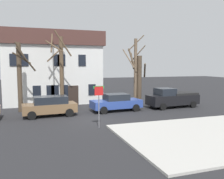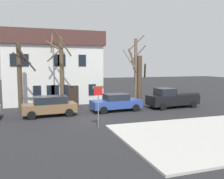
{
  "view_description": "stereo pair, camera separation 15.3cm",
  "coord_description": "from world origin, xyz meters",
  "views": [
    {
      "loc": [
        -4.71,
        -17.99,
        4.28
      ],
      "look_at": [
        2.65,
        4.02,
        1.91
      ],
      "focal_mm": 38.28,
      "sensor_mm": 36.0,
      "label": 1
    },
    {
      "loc": [
        -4.57,
        -18.04,
        4.28
      ],
      "look_at": [
        2.65,
        4.02,
        1.91
      ],
      "focal_mm": 38.28,
      "sensor_mm": 36.0,
      "label": 2
    }
  ],
  "objects": [
    {
      "name": "ground_plane",
      "position": [
        0.0,
        0.0,
        0.0
      ],
      "size": [
        120.0,
        120.0,
        0.0
      ],
      "primitive_type": "plane",
      "color": "#262628"
    },
    {
      "name": "sidewalk_slab",
      "position": [
        5.18,
        -6.42,
        0.06
      ],
      "size": [
        10.24,
        8.03,
        0.12
      ],
      "primitive_type": "cube",
      "color": "#B7B5AD",
      "rests_on": "ground_plane"
    },
    {
      "name": "building_main",
      "position": [
        -2.42,
        10.55,
        4.06
      ],
      "size": [
        10.9,
        6.59,
        7.97
      ],
      "color": "white",
      "rests_on": "ground_plane"
    },
    {
      "name": "tree_bare_near",
      "position": [
        -5.77,
        5.23,
        3.37
      ],
      "size": [
        1.98,
        1.68,
        6.35
      ],
      "color": "#4C3D2D",
      "rests_on": "ground_plane"
    },
    {
      "name": "tree_bare_mid",
      "position": [
        -2.05,
        5.71,
        3.9
      ],
      "size": [
        2.41,
        2.86,
        7.5
      ],
      "color": "brown",
      "rests_on": "ground_plane"
    },
    {
      "name": "tree_bare_far",
      "position": [
        5.88,
        5.76,
        3.8
      ],
      "size": [
        2.51,
        2.5,
        7.59
      ],
      "color": "brown",
      "rests_on": "ground_plane"
    },
    {
      "name": "tree_bare_end",
      "position": [
        6.28,
        5.7,
        2.92
      ],
      "size": [
        1.93,
        2.03,
        6.11
      ],
      "color": "#4C3D2D",
      "rests_on": "ground_plane"
    },
    {
      "name": "car_brown_wagon",
      "position": [
        -3.39,
        2.47,
        0.88
      ],
      "size": [
        4.49,
        2.22,
        1.69
      ],
      "color": "brown",
      "rests_on": "ground_plane"
    },
    {
      "name": "car_blue_sedan",
      "position": [
        2.67,
        2.84,
        0.81
      ],
      "size": [
        4.81,
        2.35,
        1.61
      ],
      "color": "#2D4799",
      "rests_on": "ground_plane"
    },
    {
      "name": "pickup_truck_black",
      "position": [
        8.69,
        2.81,
        0.96
      ],
      "size": [
        5.4,
        2.4,
        1.99
      ],
      "color": "black",
      "rests_on": "ground_plane"
    },
    {
      "name": "street_sign_pole",
      "position": [
        -0.46,
        -2.46,
        2.01
      ],
      "size": [
        0.76,
        0.07,
        2.88
      ],
      "color": "slate",
      "rests_on": "ground_plane"
    },
    {
      "name": "bicycle_leaning",
      "position": [
        -3.85,
        5.38,
        0.37
      ],
      "size": [
        1.74,
        0.25,
        1.03
      ],
      "color": "black",
      "rests_on": "ground_plane"
    }
  ]
}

